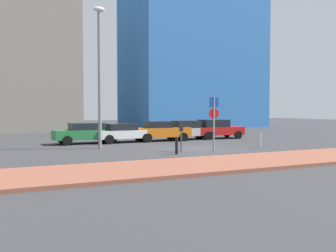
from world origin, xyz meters
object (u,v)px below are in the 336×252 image
Objects in this scene: parked_car_white at (124,132)px; traffic_bollard_near at (177,146)px; street_lamp at (99,67)px; traffic_bollard_mid at (260,140)px; parking_meter at (181,135)px; parking_sign_post at (214,117)px; parked_car_green at (87,133)px; parked_car_orange at (161,131)px; parked_car_red at (217,129)px; parked_car_silver at (189,130)px.

traffic_bollard_near is (0.38, -7.95, -0.26)m from parked_car_white.
street_lamp is 9.32× the size of traffic_bollard_mid.
parking_meter is 5.28m from traffic_bollard_mid.
parking_sign_post is 3.37× the size of traffic_bollard_mid.
parking_sign_post is (5.36, -8.00, 1.19)m from parked_car_green.
parked_car_white is 2.91m from parked_car_orange.
parked_car_white is at bearing 177.96° from parked_car_orange.
parking_sign_post is at bearing -35.62° from parking_meter.
parked_car_red is at bearing 78.77° from traffic_bollard_mid.
parked_car_orange is at bearing -2.78° from parked_car_green.
parking_meter is (3.86, -6.92, 0.17)m from parked_car_green.
parked_car_green reaches higher than parked_car_white.
parked_car_orange is 7.94m from traffic_bollard_mid.
traffic_bollard_mid is at bearing -63.08° from parked_car_orange.
parked_car_silver reaches higher than traffic_bollard_mid.
parking_meter is 1.56× the size of traffic_bollard_near.
parked_car_white is at bearing 92.75° from traffic_bollard_near.
street_lamp is (-5.36, 4.33, 2.95)m from parking_sign_post.
street_lamp reaches higher than parking_meter.
parked_car_red is 4.52× the size of traffic_bollard_mid.
parked_car_silver is at bearing -0.11° from parked_car_green.
traffic_bollard_mid is at bearing -38.90° from parked_car_green.
street_lamp is at bearing -148.35° from parked_car_orange.
parked_car_white is 1.05× the size of parked_car_red.
parked_car_silver is 1.01× the size of parked_car_red.
traffic_bollard_mid is at bearing -22.00° from street_lamp.
traffic_bollard_mid is (-1.44, -7.27, -0.35)m from parked_car_red.
street_lamp is 10.78m from traffic_bollard_mid.
parked_car_green reaches higher than parking_meter.
parked_car_green is 1.12× the size of parked_car_silver.
traffic_bollard_near is at bearing -177.23° from parking_sign_post.
parked_car_red reaches higher than parking_meter.
parking_meter is (-6.69, -6.85, 0.12)m from parked_car_red.
parked_car_red reaches higher than traffic_bollard_near.
traffic_bollard_mid is (3.59, -7.08, -0.31)m from parked_car_orange.
street_lamp reaches higher than traffic_bollard_near.
parked_car_white is 8.39m from parking_sign_post.
parked_car_white is at bearing -178.44° from parked_car_silver.
traffic_bollard_mid is at bearing -101.23° from parked_car_red.
parked_car_orange is at bearing 88.88° from parking_sign_post.
parked_car_orange reaches higher than traffic_bollard_mid.
parked_car_red is at bearing 18.79° from street_lamp.
parked_car_green is at bearing 89.96° from street_lamp.
parked_car_red is at bearing 56.78° from parking_sign_post.
parked_car_white is 3.02× the size of parking_meter.
parked_car_red is (10.55, -0.08, 0.05)m from parked_car_green.
parked_car_green is at bearing 110.22° from traffic_bollard_near.
parked_car_green reaches higher than traffic_bollard_mid.
parked_car_white reaches higher than traffic_bollard_near.
parking_sign_post is 4.08m from traffic_bollard_mid.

